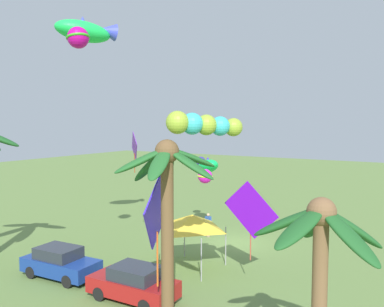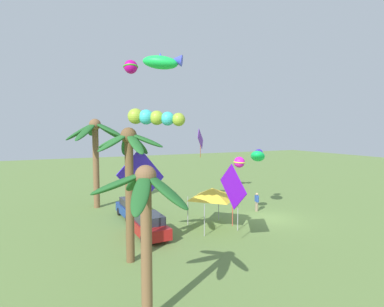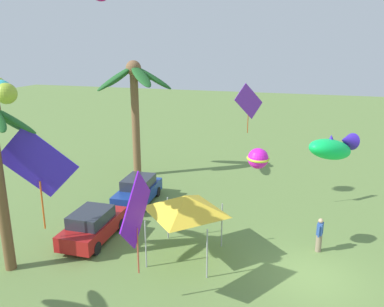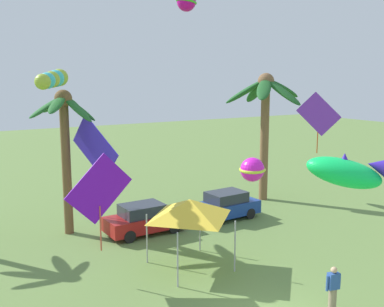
{
  "view_description": "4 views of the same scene",
  "coord_description": "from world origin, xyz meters",
  "px_view_note": "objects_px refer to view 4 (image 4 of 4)",
  "views": [
    {
      "loc": [
        -10.93,
        23.23,
        7.68
      ],
      "look_at": [
        -0.11,
        5.46,
        6.05
      ],
      "focal_mm": 38.48,
      "sensor_mm": 36.0,
      "label": 1
    },
    {
      "loc": [
        -18.5,
        15.66,
        6.97
      ],
      "look_at": [
        0.03,
        6.84,
        5.34
      ],
      "focal_mm": 28.44,
      "sensor_mm": 36.0,
      "label": 2
    },
    {
      "loc": [
        -14.48,
        0.57,
        8.99
      ],
      "look_at": [
        1.41,
        5.42,
        4.28
      ],
      "focal_mm": 36.51,
      "sensor_mm": 36.0,
      "label": 3
    },
    {
      "loc": [
        -8.99,
        -9.74,
        7.65
      ],
      "look_at": [
        0.77,
        6.41,
        4.47
      ],
      "focal_mm": 42.43,
      "sensor_mm": 36.0,
      "label": 4
    }
  ],
  "objects_px": {
    "kite_tube_0": "(53,79)",
    "kite_ball_7": "(252,170)",
    "spectator_0": "(333,289)",
    "festival_tent": "(190,209)",
    "palm_tree_2": "(266,104)",
    "kite_diamond_3": "(319,115)",
    "palm_tree_1": "(65,129)",
    "kite_diamond_4": "(95,149)",
    "kite_ball_5": "(186,2)",
    "parked_car_0": "(225,206)",
    "kite_fish_2": "(349,171)",
    "parked_car_1": "(144,219)",
    "kite_diamond_6": "(99,190)"
  },
  "relations": [
    {
      "from": "parked_car_0",
      "to": "festival_tent",
      "type": "distance_m",
      "value": 6.85
    },
    {
      "from": "spectator_0",
      "to": "kite_fish_2",
      "type": "bearing_deg",
      "value": -42.96
    },
    {
      "from": "spectator_0",
      "to": "festival_tent",
      "type": "relative_size",
      "value": 0.56
    },
    {
      "from": "palm_tree_2",
      "to": "kite_ball_7",
      "type": "relative_size",
      "value": 5.99
    },
    {
      "from": "parked_car_1",
      "to": "festival_tent",
      "type": "relative_size",
      "value": 1.38
    },
    {
      "from": "kite_fish_2",
      "to": "parked_car_0",
      "type": "bearing_deg",
      "value": 76.03
    },
    {
      "from": "kite_ball_7",
      "to": "festival_tent",
      "type": "bearing_deg",
      "value": 106.63
    },
    {
      "from": "kite_fish_2",
      "to": "kite_diamond_6",
      "type": "xyz_separation_m",
      "value": [
        -5.87,
        6.33,
        -1.21
      ]
    },
    {
      "from": "kite_tube_0",
      "to": "kite_ball_7",
      "type": "xyz_separation_m",
      "value": [
        4.62,
        -8.33,
        -3.1
      ]
    },
    {
      "from": "festival_tent",
      "to": "kite_fish_2",
      "type": "xyz_separation_m",
      "value": [
        2.34,
        -5.74,
        2.3
      ]
    },
    {
      "from": "kite_tube_0",
      "to": "kite_diamond_3",
      "type": "height_order",
      "value": "kite_tube_0"
    },
    {
      "from": "spectator_0",
      "to": "kite_diamond_4",
      "type": "xyz_separation_m",
      "value": [
        -4.03,
        11.2,
        3.46
      ]
    },
    {
      "from": "spectator_0",
      "to": "kite_ball_5",
      "type": "relative_size",
      "value": 1.3
    },
    {
      "from": "kite_diamond_6",
      "to": "palm_tree_1",
      "type": "bearing_deg",
      "value": 85.19
    },
    {
      "from": "festival_tent",
      "to": "kite_diamond_3",
      "type": "xyz_separation_m",
      "value": [
        5.19,
        -1.7,
        3.65
      ]
    },
    {
      "from": "palm_tree_2",
      "to": "kite_ball_7",
      "type": "distance_m",
      "value": 12.78
    },
    {
      "from": "kite_fish_2",
      "to": "kite_ball_7",
      "type": "height_order",
      "value": "kite_fish_2"
    },
    {
      "from": "palm_tree_2",
      "to": "kite_diamond_4",
      "type": "relative_size",
      "value": 1.75
    },
    {
      "from": "festival_tent",
      "to": "kite_fish_2",
      "type": "height_order",
      "value": "kite_fish_2"
    },
    {
      "from": "parked_car_1",
      "to": "kite_diamond_3",
      "type": "height_order",
      "value": "kite_diamond_3"
    },
    {
      "from": "kite_diamond_4",
      "to": "parked_car_1",
      "type": "bearing_deg",
      "value": -26.95
    },
    {
      "from": "parked_car_1",
      "to": "kite_fish_2",
      "type": "height_order",
      "value": "kite_fish_2"
    },
    {
      "from": "kite_tube_0",
      "to": "kite_diamond_3",
      "type": "xyz_separation_m",
      "value": [
        8.96,
        -7.2,
        -1.44
      ]
    },
    {
      "from": "spectator_0",
      "to": "kite_diamond_3",
      "type": "relative_size",
      "value": 0.62
    },
    {
      "from": "kite_tube_0",
      "to": "kite_fish_2",
      "type": "distance_m",
      "value": 13.09
    },
    {
      "from": "spectator_0",
      "to": "kite_ball_7",
      "type": "xyz_separation_m",
      "value": [
        -1.28,
        2.71,
        3.66
      ]
    },
    {
      "from": "palm_tree_1",
      "to": "kite_diamond_6",
      "type": "distance_m",
      "value": 6.28
    },
    {
      "from": "kite_diamond_6",
      "to": "parked_car_0",
      "type": "bearing_deg",
      "value": 24.85
    },
    {
      "from": "palm_tree_1",
      "to": "kite_diamond_4",
      "type": "relative_size",
      "value": 1.56
    },
    {
      "from": "kite_diamond_3",
      "to": "kite_diamond_6",
      "type": "bearing_deg",
      "value": 165.28
    },
    {
      "from": "parked_car_1",
      "to": "kite_fish_2",
      "type": "distance_m",
      "value": 11.33
    },
    {
      "from": "palm_tree_2",
      "to": "kite_diamond_3",
      "type": "xyz_separation_m",
      "value": [
        -4.17,
        -8.27,
        0.1
      ]
    },
    {
      "from": "kite_diamond_4",
      "to": "kite_ball_5",
      "type": "bearing_deg",
      "value": -8.2
    },
    {
      "from": "parked_car_1",
      "to": "kite_tube_0",
      "type": "relative_size",
      "value": 1.52
    },
    {
      "from": "kite_tube_0",
      "to": "kite_diamond_4",
      "type": "distance_m",
      "value": 3.79
    },
    {
      "from": "festival_tent",
      "to": "kite_tube_0",
      "type": "bearing_deg",
      "value": 124.47
    },
    {
      "from": "parked_car_0",
      "to": "kite_ball_5",
      "type": "height_order",
      "value": "kite_ball_5"
    },
    {
      "from": "kite_diamond_4",
      "to": "palm_tree_1",
      "type": "bearing_deg",
      "value": 139.38
    },
    {
      "from": "kite_diamond_4",
      "to": "kite_fish_2",
      "type": "bearing_deg",
      "value": -69.61
    },
    {
      "from": "spectator_0",
      "to": "festival_tent",
      "type": "xyz_separation_m",
      "value": [
        -2.13,
        5.55,
        1.65
      ]
    },
    {
      "from": "kite_diamond_4",
      "to": "kite_diamond_6",
      "type": "xyz_separation_m",
      "value": [
        -1.63,
        -5.07,
        -0.72
      ]
    },
    {
      "from": "palm_tree_1",
      "to": "spectator_0",
      "type": "relative_size",
      "value": 4.45
    },
    {
      "from": "parked_car_0",
      "to": "kite_diamond_4",
      "type": "relative_size",
      "value": 0.88
    },
    {
      "from": "kite_ball_5",
      "to": "festival_tent",
      "type": "bearing_deg",
      "value": -119.25
    },
    {
      "from": "palm_tree_2",
      "to": "parked_car_0",
      "type": "height_order",
      "value": "palm_tree_2"
    },
    {
      "from": "kite_tube_0",
      "to": "kite_diamond_6",
      "type": "height_order",
      "value": "kite_tube_0"
    },
    {
      "from": "festival_tent",
      "to": "kite_ball_7",
      "type": "distance_m",
      "value": 3.58
    },
    {
      "from": "palm_tree_2",
      "to": "kite_ball_5",
      "type": "height_order",
      "value": "kite_ball_5"
    },
    {
      "from": "parked_car_0",
      "to": "parked_car_1",
      "type": "xyz_separation_m",
      "value": [
        -4.75,
        0.14,
        0.0
      ]
    },
    {
      "from": "kite_fish_2",
      "to": "kite_ball_5",
      "type": "distance_m",
      "value": 12.57
    }
  ]
}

